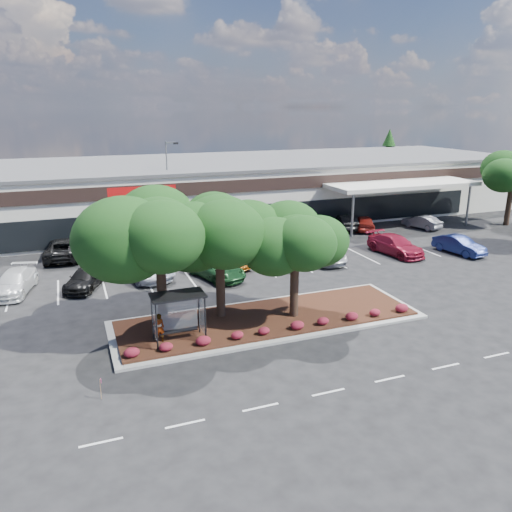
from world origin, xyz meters
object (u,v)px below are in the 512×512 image
object	(u,v)px
survey_stake	(101,386)
car_1	(86,278)
light_pole	(169,194)
car_0	(15,282)

from	to	relation	value
survey_stake	car_1	size ratio (longest dim) A/B	0.21
light_pole	car_1	bearing A→B (deg)	-123.00
car_0	car_1	xyz separation A→B (m)	(4.52, -0.62, -0.06)
car_0	light_pole	bearing A→B (deg)	57.55
light_pole	survey_stake	distance (m)	29.59
light_pole	car_1	distance (m)	16.19
light_pole	survey_stake	world-z (taller)	light_pole
light_pole	car_0	size ratio (longest dim) A/B	1.76
car_0	car_1	bearing A→B (deg)	5.84
car_0	car_1	size ratio (longest dim) A/B	1.09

